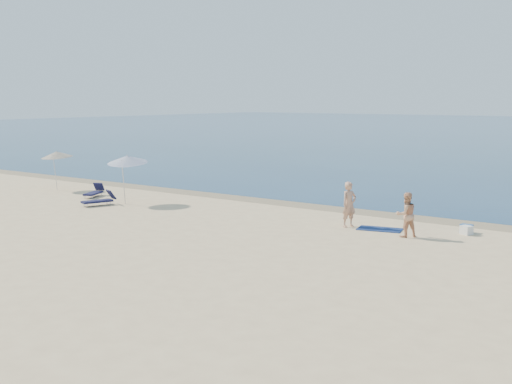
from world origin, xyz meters
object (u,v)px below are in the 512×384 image
person_left (349,204)px  umbrella_near (127,159)px  blue_cooler (466,228)px  person_right (406,215)px

person_left → umbrella_near: umbrella_near is taller
person_left → blue_cooler: 4.39m
blue_cooler → umbrella_near: 15.43m
person_right → umbrella_near: 13.60m
person_left → blue_cooler: (4.04, 1.57, -0.72)m
person_left → umbrella_near: bearing=118.3°
person_left → umbrella_near: 11.15m
blue_cooler → umbrella_near: umbrella_near is taller
person_right → person_left: bearing=-60.4°
blue_cooler → umbrella_near: (-15.08, -2.64, 1.94)m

